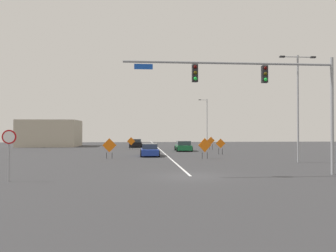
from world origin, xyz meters
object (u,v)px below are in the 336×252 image
(construction_sign_median_near, at_px, (211,141))
(car_blue_distant, at_px, (150,150))
(construction_sign_right_shoulder, at_px, (205,146))
(car_black_mid, at_px, (136,143))
(street_lamp_near_right, at_px, (206,120))
(traffic_signal_assembly, at_px, (265,85))
(construction_sign_left_lane, at_px, (221,144))
(stop_sign, at_px, (9,145))
(car_green_approaching, at_px, (183,146))
(construction_sign_right_lane, at_px, (109,146))
(street_lamp_far_right, at_px, (298,100))
(construction_sign_median_far, at_px, (131,142))

(construction_sign_median_near, distance_m, car_blue_distant, 15.02)
(construction_sign_median_near, bearing_deg, car_blue_distant, -127.95)
(construction_sign_right_shoulder, bearing_deg, car_black_mid, 105.51)
(street_lamp_near_right, xyz_separation_m, car_black_mid, (-14.17, -11.33, -4.35))
(traffic_signal_assembly, distance_m, car_blue_distant, 18.80)
(street_lamp_near_right, height_order, construction_sign_right_shoulder, street_lamp_near_right)
(construction_sign_left_lane, bearing_deg, stop_sign, -129.03)
(construction_sign_left_lane, xyz_separation_m, car_black_mid, (-9.88, 18.61, -0.50))
(traffic_signal_assembly, height_order, car_green_approaching, traffic_signal_assembly)
(construction_sign_median_near, height_order, construction_sign_right_shoulder, construction_sign_right_shoulder)
(traffic_signal_assembly, relative_size, car_blue_distant, 2.85)
(car_black_mid, bearing_deg, traffic_signal_assembly, -77.77)
(car_green_approaching, bearing_deg, construction_sign_right_lane, -126.28)
(construction_sign_median_near, xyz_separation_m, car_blue_distant, (-9.23, -11.83, -0.58))
(stop_sign, height_order, street_lamp_far_right, street_lamp_far_right)
(construction_sign_right_shoulder, relative_size, car_blue_distant, 0.44)
(construction_sign_median_near, distance_m, construction_sign_right_shoulder, 16.55)
(traffic_signal_assembly, relative_size, car_black_mid, 2.88)
(construction_sign_right_lane, bearing_deg, street_lamp_near_right, 64.62)
(street_lamp_near_right, height_order, construction_sign_right_lane, street_lamp_near_right)
(construction_sign_median_far, bearing_deg, construction_sign_left_lane, -47.66)
(street_lamp_far_right, relative_size, construction_sign_left_lane, 5.07)
(street_lamp_far_right, bearing_deg, construction_sign_median_near, 99.05)
(traffic_signal_assembly, height_order, car_blue_distant, traffic_signal_assembly)
(stop_sign, bearing_deg, street_lamp_far_right, 24.94)
(stop_sign, xyz_separation_m, street_lamp_far_right, (20.59, 9.58, 3.42))
(construction_sign_right_shoulder, height_order, car_blue_distant, construction_sign_right_shoulder)
(street_lamp_near_right, relative_size, construction_sign_left_lane, 5.02)
(stop_sign, distance_m, construction_sign_median_far, 32.25)
(construction_sign_left_lane, distance_m, construction_sign_median_near, 10.03)
(stop_sign, bearing_deg, car_blue_distant, 66.15)
(street_lamp_near_right, xyz_separation_m, car_blue_distant, (-12.54, -31.80, -4.39))
(construction_sign_right_shoulder, height_order, construction_sign_median_far, construction_sign_right_shoulder)
(street_lamp_near_right, distance_m, construction_sign_right_lane, 38.88)
(construction_sign_left_lane, distance_m, construction_sign_right_shoulder, 6.79)
(street_lamp_near_right, distance_m, car_black_mid, 18.66)
(traffic_signal_assembly, xyz_separation_m, construction_sign_right_lane, (-10.53, 13.80, -4.27))
(stop_sign, bearing_deg, car_green_approaching, 64.62)
(construction_sign_median_far, height_order, car_black_mid, construction_sign_median_far)
(car_black_mid, relative_size, car_blue_distant, 0.99)
(traffic_signal_assembly, relative_size, construction_sign_right_shoulder, 6.45)
(traffic_signal_assembly, xyz_separation_m, construction_sign_median_near, (2.75, 28.79, -4.30))
(street_lamp_far_right, relative_size, construction_sign_right_lane, 4.65)
(construction_sign_left_lane, distance_m, car_blue_distant, 8.47)
(construction_sign_right_shoulder, height_order, car_green_approaching, construction_sign_right_shoulder)
(street_lamp_far_right, distance_m, construction_sign_median_far, 26.96)
(street_lamp_far_right, height_order, car_black_mid, street_lamp_far_right)
(stop_sign, height_order, street_lamp_near_right, street_lamp_near_right)
(car_green_approaching, xyz_separation_m, car_black_mid, (-6.46, 11.52, 0.00))
(car_green_approaching, bearing_deg, construction_sign_median_near, 33.31)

